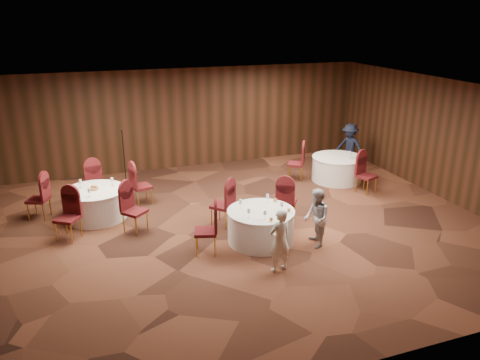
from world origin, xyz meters
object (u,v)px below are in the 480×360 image
object	(u,v)px
mic_stand	(125,168)
woman_b	(316,218)
table_main	(261,226)
woman_a	(280,240)
table_left	(96,203)
table_right	(337,168)
man_c	(349,146)

from	to	relation	value
mic_stand	woman_b	world-z (taller)	mic_stand
mic_stand	woman_b	xyz separation A→B (m)	(3.44, -5.41, 0.18)
table_main	woman_a	distance (m)	1.32
table_left	mic_stand	distance (m)	2.47
table_left	table_right	size ratio (longest dim) A/B	0.99
mic_stand	table_right	bearing A→B (deg)	-16.91
table_right	man_c	xyz separation A→B (m)	(0.96, 0.90, 0.37)
table_left	man_c	xyz separation A→B (m)	(8.02, 1.32, 0.37)
woman_b	table_right	bearing A→B (deg)	155.28
man_c	mic_stand	bearing A→B (deg)	-124.78
woman_b	man_c	xyz separation A→B (m)	(3.60, 4.46, 0.09)
table_right	woman_b	size ratio (longest dim) A/B	1.17
table_right	mic_stand	bearing A→B (deg)	163.09
table_left	table_right	xyz separation A→B (m)	(7.07, 0.42, 0.00)
table_main	man_c	xyz separation A→B (m)	(4.65, 3.87, 0.37)
woman_a	table_right	bearing A→B (deg)	-143.15
woman_a	man_c	world-z (taller)	man_c
table_right	woman_a	distance (m)	5.73
mic_stand	man_c	bearing A→B (deg)	-7.68
table_left	table_right	world-z (taller)	same
table_main	table_left	xyz separation A→B (m)	(-3.37, 2.56, -0.00)
table_right	woman_b	world-z (taller)	woman_b
table_right	woman_b	xyz separation A→B (m)	(-2.64, -3.56, 0.28)
mic_stand	woman_b	distance (m)	6.42
table_main	table_right	world-z (taller)	same
woman_b	man_c	size ratio (longest dim) A/B	0.88
table_main	table_left	distance (m)	4.23
table_main	table_left	world-z (taller)	same
table_left	table_main	bearing A→B (deg)	-37.18
table_left	woman_b	bearing A→B (deg)	-35.40
table_main	mic_stand	xyz separation A→B (m)	(-2.39, 4.82, 0.10)
table_right	mic_stand	world-z (taller)	mic_stand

